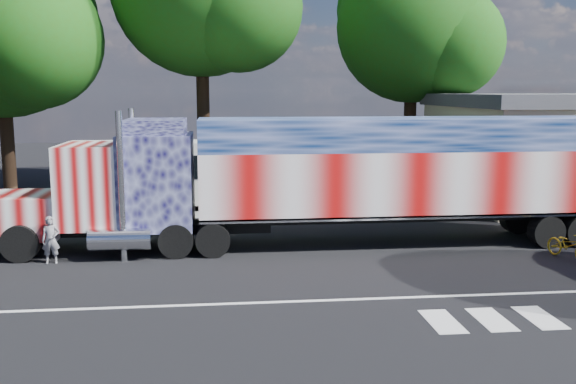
{
  "coord_description": "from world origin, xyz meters",
  "views": [
    {
      "loc": [
        -2.36,
        -18.7,
        5.36
      ],
      "look_at": [
        0.0,
        3.0,
        1.9
      ],
      "focal_mm": 40.0,
      "sensor_mm": 36.0,
      "label": 1
    }
  ],
  "objects": [
    {
      "name": "semi_truck",
      "position": [
        1.45,
        2.97,
        2.44
      ],
      "size": [
        22.28,
        3.52,
        4.75
      ],
      "color": "black",
      "rests_on": "ground"
    },
    {
      "name": "tree_ne_a",
      "position": [
        8.68,
        17.05,
        8.85
      ],
      "size": [
        8.93,
        8.5,
        13.16
      ],
      "color": "black",
      "rests_on": "ground"
    },
    {
      "name": "lane_markings",
      "position": [
        1.71,
        -3.77,
        0.01
      ],
      "size": [
        30.0,
        2.67,
        0.01
      ],
      "color": "silver",
      "rests_on": "ground"
    },
    {
      "name": "woman",
      "position": [
        -7.62,
        1.5,
        0.75
      ],
      "size": [
        0.59,
        0.42,
        1.5
      ],
      "primitive_type": "imported",
      "rotation": [
        0.0,
        0.0,
        0.12
      ],
      "color": "slate",
      "rests_on": "ground"
    },
    {
      "name": "coach_bus",
      "position": [
        -3.36,
        9.46,
        1.65
      ],
      "size": [
        10.91,
        2.54,
        3.18
      ],
      "color": "silver",
      "rests_on": "ground"
    },
    {
      "name": "tree_nw_a",
      "position": [
        -13.27,
        16.45,
        8.85
      ],
      "size": [
        10.45,
        9.95,
        13.88
      ],
      "color": "black",
      "rests_on": "ground"
    },
    {
      "name": "bicycle",
      "position": [
        8.76,
        0.23,
        0.46
      ],
      "size": [
        1.09,
        1.85,
        0.92
      ],
      "primitive_type": "imported",
      "rotation": [
        0.0,
        0.0,
        0.29
      ],
      "color": "gold",
      "rests_on": "ground"
    },
    {
      "name": "ground",
      "position": [
        0.0,
        0.0,
        0.0
      ],
      "size": [
        100.0,
        100.0,
        0.0
      ],
      "primitive_type": "plane",
      "color": "black"
    }
  ]
}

